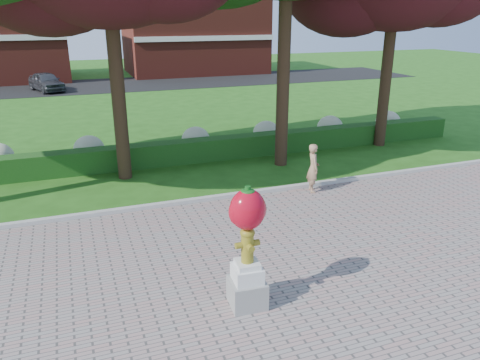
% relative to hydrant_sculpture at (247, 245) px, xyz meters
% --- Properties ---
extents(ground, '(100.00, 100.00, 0.00)m').
position_rel_hydrant_sculpture_xyz_m(ground, '(0.80, 2.24, -1.30)').
color(ground, '#245615').
rests_on(ground, ground).
extents(walkway, '(40.00, 14.00, 0.04)m').
position_rel_hydrant_sculpture_xyz_m(walkway, '(0.80, -1.76, -1.28)').
color(walkway, gray).
rests_on(walkway, ground).
extents(curb, '(40.00, 0.18, 0.15)m').
position_rel_hydrant_sculpture_xyz_m(curb, '(0.80, 5.24, -1.22)').
color(curb, '#ADADA5').
rests_on(curb, ground).
extents(lawn_hedge, '(24.00, 0.70, 0.80)m').
position_rel_hydrant_sculpture_xyz_m(lawn_hedge, '(0.80, 9.24, -0.90)').
color(lawn_hedge, '#124013').
rests_on(lawn_hedge, ground).
extents(hydrangea_row, '(20.10, 1.10, 0.99)m').
position_rel_hydrant_sculpture_xyz_m(hydrangea_row, '(1.38, 10.24, -0.75)').
color(hydrangea_row, beige).
rests_on(hydrangea_row, ground).
extents(street, '(50.00, 8.00, 0.02)m').
position_rel_hydrant_sculpture_xyz_m(street, '(0.80, 30.24, -1.29)').
color(street, black).
rests_on(street, ground).
extents(building_right, '(12.00, 8.00, 6.40)m').
position_rel_hydrant_sculpture_xyz_m(building_right, '(8.80, 36.24, 1.90)').
color(building_right, maroon).
rests_on(building_right, ground).
extents(hydrant_sculpture, '(0.69, 0.69, 2.37)m').
position_rel_hydrant_sculpture_xyz_m(hydrant_sculpture, '(0.00, 0.00, 0.00)').
color(hydrant_sculpture, gray).
rests_on(hydrant_sculpture, walkway).
extents(woman, '(0.48, 0.62, 1.50)m').
position_rel_hydrant_sculpture_xyz_m(woman, '(4.01, 4.84, -0.51)').
color(woman, tan).
rests_on(woman, walkway).
extents(parked_car, '(2.78, 4.16, 1.31)m').
position_rel_hydrant_sculpture_xyz_m(parked_car, '(-3.95, 28.76, -0.62)').
color(parked_car, '#3B3D42').
rests_on(parked_car, street).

